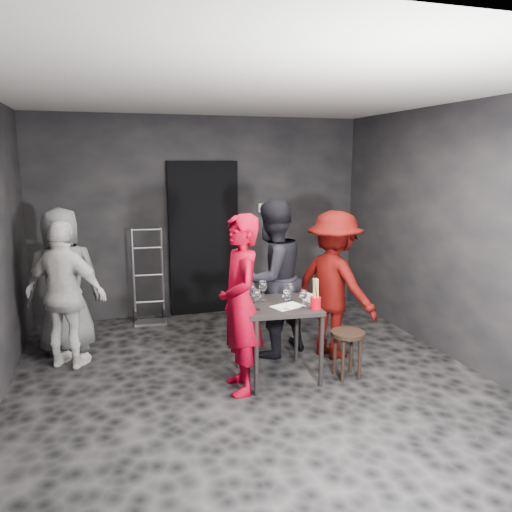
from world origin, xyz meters
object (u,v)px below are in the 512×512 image
object	(u,v)px
woman_black	(272,268)
man_maroon	(334,281)
stool	(348,341)
wine_bottle	(245,293)
hand_truck	(150,305)
bystander_cream	(66,293)
server_red	(240,296)
tasting_table	(278,313)
breadstick_cup	(316,294)
bystander_grey	(63,275)

from	to	relation	value
woman_black	man_maroon	xyz separation A→B (m)	(0.62, -0.25, -0.12)
stool	wine_bottle	bearing A→B (deg)	163.74
hand_truck	woman_black	size ratio (longest dim) A/B	0.65
woman_black	bystander_cream	size ratio (longest dim) A/B	1.23
server_red	bystander_cream	xyz separation A→B (m)	(-1.56, 1.04, -0.12)
bystander_cream	woman_black	bearing A→B (deg)	-157.04
hand_truck	tasting_table	size ratio (longest dim) A/B	1.66
man_maroon	breadstick_cup	size ratio (longest dim) A/B	5.39
stool	bystander_grey	world-z (taller)	bystander_grey
stool	bystander_cream	world-z (taller)	bystander_cream
server_red	bystander_cream	bearing A→B (deg)	-122.03
hand_truck	man_maroon	bearing A→B (deg)	-38.53
stool	man_maroon	size ratio (longest dim) A/B	0.28
breadstick_cup	bystander_cream	bearing A→B (deg)	153.41
wine_bottle	man_maroon	bearing A→B (deg)	14.54
hand_truck	bystander_cream	distance (m)	1.64
woman_black	breadstick_cup	world-z (taller)	woman_black
tasting_table	stool	distance (m)	0.74
server_red	woman_black	world-z (taller)	woman_black
bystander_grey	man_maroon	bearing A→B (deg)	144.96
stool	woman_black	bearing A→B (deg)	122.56
man_maroon	bystander_cream	xyz separation A→B (m)	(-2.74, 0.52, -0.06)
bystander_grey	tasting_table	bearing A→B (deg)	131.08
hand_truck	bystander_cream	size ratio (longest dim) A/B	0.80
tasting_table	bystander_grey	distance (m)	2.46
woman_black	breadstick_cup	size ratio (longest dim) A/B	6.18
woman_black	tasting_table	bearing A→B (deg)	53.23
hand_truck	wine_bottle	xyz separation A→B (m)	(0.75, -2.03, 0.64)
bystander_cream	bystander_grey	xyz separation A→B (m)	(-0.05, 0.48, 0.09)
woman_black	man_maroon	bearing A→B (deg)	133.81
wine_bottle	breadstick_cup	distance (m)	0.67
stool	bystander_grey	xyz separation A→B (m)	(-2.69, 1.56, 0.50)
server_red	breadstick_cup	world-z (taller)	server_red
man_maroon	woman_black	bearing A→B (deg)	41.71
tasting_table	woman_black	world-z (taller)	woman_black
server_red	breadstick_cup	distance (m)	0.71
woman_black	wine_bottle	xyz separation A→B (m)	(-0.44, -0.53, -0.10)
stool	breadstick_cup	world-z (taller)	breadstick_cup
bystander_cream	wine_bottle	bearing A→B (deg)	-175.27
hand_truck	bystander_cream	xyz separation A→B (m)	(-0.93, -1.23, 0.56)
hand_truck	bystander_grey	xyz separation A→B (m)	(-0.98, -0.75, 0.65)
stool	server_red	bearing A→B (deg)	177.87
bystander_grey	wine_bottle	distance (m)	2.15
server_red	bystander_grey	size ratio (longest dim) A/B	1.04
stool	man_maroon	bearing A→B (deg)	79.03
hand_truck	wine_bottle	distance (m)	2.26
bystander_cream	server_red	bearing A→B (deg)	176.59
server_red	wine_bottle	bearing A→B (deg)	156.35
man_maroon	breadstick_cup	distance (m)	0.78
breadstick_cup	server_red	bearing A→B (deg)	172.45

